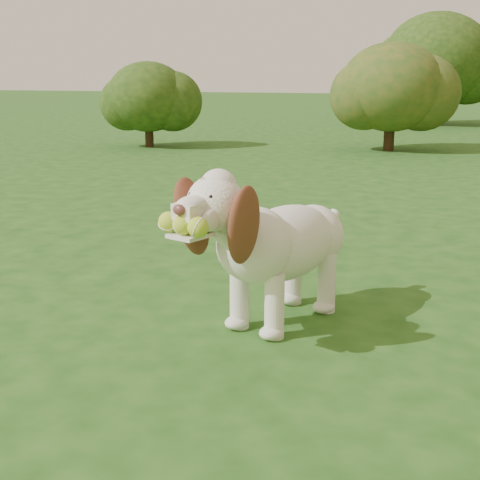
% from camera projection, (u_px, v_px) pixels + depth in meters
% --- Properties ---
extents(ground, '(80.00, 80.00, 0.00)m').
position_uv_depth(ground, '(284.00, 358.00, 2.82)').
color(ground, '#1B4614').
rests_on(ground, ground).
extents(dog, '(0.67, 1.19, 0.79)m').
position_uv_depth(dog, '(273.00, 239.00, 3.09)').
color(dog, white).
rests_on(dog, ground).
extents(shrub_a, '(1.32, 1.32, 1.37)m').
position_uv_depth(shrub_a, '(148.00, 97.00, 10.81)').
color(shrub_a, '#382314').
rests_on(shrub_a, ground).
extents(shrub_b, '(1.59, 1.59, 1.65)m').
position_uv_depth(shrub_b, '(392.00, 87.00, 10.21)').
color(shrub_b, '#382314').
rests_on(shrub_b, ground).
extents(shrub_i, '(2.47, 2.47, 2.56)m').
position_uv_depth(shrub_i, '(437.00, 59.00, 15.37)').
color(shrub_i, '#382314').
rests_on(shrub_i, ground).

